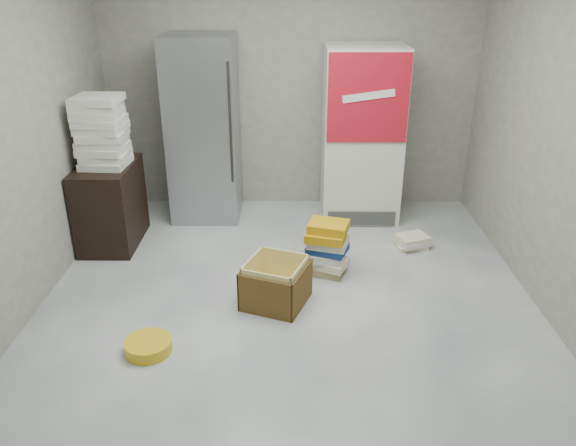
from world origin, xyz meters
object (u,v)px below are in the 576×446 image
(phonebook_stack_main, at_px, (327,248))
(cardboard_box, at_px, (276,286))
(coke_cooler, at_px, (362,134))
(wood_shelf, at_px, (111,205))
(steel_fridge, at_px, (204,130))

(phonebook_stack_main, xyz_separation_m, cardboard_box, (-0.43, -0.50, -0.09))
(coke_cooler, xyz_separation_m, cardboard_box, (-0.85, -1.83, -0.75))
(coke_cooler, height_order, wood_shelf, coke_cooler)
(wood_shelf, bearing_deg, phonebook_stack_main, -16.33)
(cardboard_box, bearing_deg, phonebook_stack_main, 69.51)
(cardboard_box, bearing_deg, coke_cooler, 85.59)
(wood_shelf, distance_m, cardboard_box, 1.98)
(steel_fridge, height_order, wood_shelf, steel_fridge)
(steel_fridge, relative_size, wood_shelf, 2.37)
(steel_fridge, relative_size, cardboard_box, 3.19)
(steel_fridge, height_order, cardboard_box, steel_fridge)
(steel_fridge, xyz_separation_m, coke_cooler, (1.65, -0.01, -0.05))
(steel_fridge, bearing_deg, wood_shelf, -138.69)
(coke_cooler, bearing_deg, steel_fridge, 179.82)
(wood_shelf, relative_size, phonebook_stack_main, 1.64)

